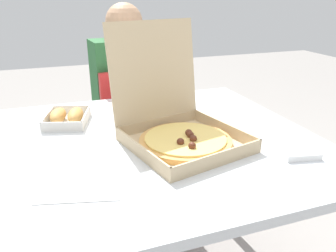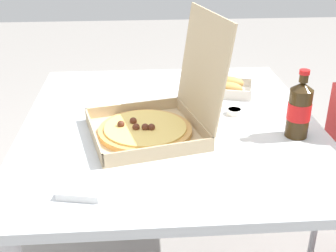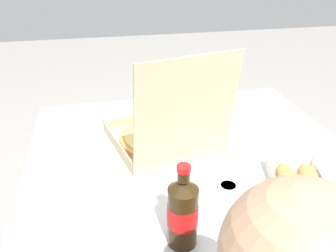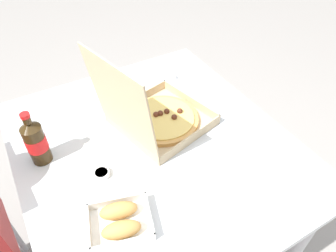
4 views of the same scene
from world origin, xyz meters
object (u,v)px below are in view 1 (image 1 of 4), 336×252
chair (129,127)px  paper_menu (81,186)px  pizza_box_open (179,128)px  bread_side_box (67,117)px  cola_bottle (153,82)px  dipping_sauce_cup (122,116)px  napkin_pile (296,151)px  diner_person (124,89)px

chair → paper_menu: (-0.35, -0.97, 0.25)m
chair → pizza_box_open: size_ratio=1.81×
chair → bread_side_box: (-0.35, -0.49, 0.28)m
cola_bottle → dipping_sauce_cup: bearing=-138.1°
chair → cola_bottle: cola_bottle is taller
napkin_pile → dipping_sauce_cup: (-0.44, 0.49, 0.00)m
pizza_box_open → cola_bottle: size_ratio=2.05×
pizza_box_open → dipping_sauce_cup: bearing=114.4°
chair → bread_side_box: size_ratio=3.70×
diner_person → pizza_box_open: bearing=-90.1°
chair → napkin_pile: 1.08m
napkin_pile → dipping_sauce_cup: size_ratio=1.96×
chair → napkin_pile: chair is taller
napkin_pile → dipping_sauce_cup: 0.66m
paper_menu → dipping_sauce_cup: size_ratio=3.75×
bread_side_box → cola_bottle: bearing=20.2°
chair → cola_bottle: bearing=-82.9°
bread_side_box → dipping_sauce_cup: bread_side_box is taller
napkin_pile → diner_person: bearing=106.3°
cola_bottle → napkin_pile: cola_bottle is taller
chair → dipping_sauce_cup: size_ratio=14.82×
dipping_sauce_cup → paper_menu: bearing=-114.5°
cola_bottle → paper_menu: 0.74m
cola_bottle → napkin_pile: (0.26, -0.66, -0.08)m
cola_bottle → paper_menu: (-0.39, -0.63, -0.09)m
cola_bottle → paper_menu: bearing=-122.1°
paper_menu → bread_side_box: bearing=104.3°
diner_person → pizza_box_open: 0.86m
cola_bottle → chair: bearing=97.1°
cola_bottle → diner_person: bearing=96.8°
diner_person → pizza_box_open: (-0.00, -0.86, 0.09)m
pizza_box_open → cola_bottle: pizza_box_open is taller
chair → diner_person: bearing=95.3°
bread_side_box → dipping_sauce_cup: size_ratio=4.00×
bread_side_box → napkin_pile: size_ratio=2.04×
paper_menu → chair: bearing=84.6°
cola_bottle → paper_menu: cola_bottle is taller
paper_menu → dipping_sauce_cup: (0.21, 0.46, 0.01)m
bread_side_box → chair: bearing=54.7°
bread_side_box → napkin_pile: 0.83m
pizza_box_open → bread_side_box: (-0.34, 0.31, -0.03)m
pizza_box_open → bread_side_box: size_ratio=2.05×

